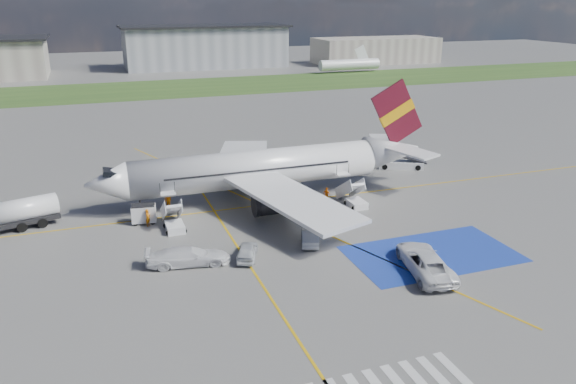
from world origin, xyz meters
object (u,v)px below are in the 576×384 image
at_px(belt_loader, 401,165).
at_px(van_white_a, 425,258).
at_px(van_white_b, 188,254).
at_px(airliner, 269,167).
at_px(car_silver_a, 247,251).
at_px(gpu_cart, 144,215).
at_px(fuel_tanker, 11,218).
at_px(car_silver_b, 310,236).

distance_m(belt_loader, van_white_a, 28.40).
relative_size(belt_loader, van_white_b, 1.20).
bearing_deg(belt_loader, airliner, -140.59).
height_order(airliner, car_silver_a, airliner).
xyz_separation_m(gpu_cart, van_white_a, (19.57, -17.63, 0.29)).
distance_m(belt_loader, car_silver_a, 31.30).
distance_m(fuel_tanker, car_silver_b, 27.48).
height_order(airliner, van_white_a, airliner).
bearing_deg(gpu_cart, belt_loader, 22.04).
xyz_separation_m(gpu_cart, car_silver_b, (13.11, -9.63, -0.16)).
xyz_separation_m(airliner, van_white_a, (6.13, -20.44, -2.26)).
bearing_deg(airliner, van_white_a, -73.29).
relative_size(fuel_tanker, gpu_cart, 3.52).
bearing_deg(van_white_b, van_white_a, -103.40).
height_order(fuel_tanker, belt_loader, fuel_tanker).
relative_size(gpu_cart, van_white_a, 0.40).
bearing_deg(car_silver_b, van_white_a, 148.63).
distance_m(fuel_tanker, gpu_cart, 11.86).
height_order(fuel_tanker, van_white_a, fuel_tanker).
relative_size(fuel_tanker, car_silver_a, 2.20).
bearing_deg(gpu_cart, airliner, 20.52).
relative_size(fuel_tanker, belt_loader, 1.42).
distance_m(gpu_cart, belt_loader, 33.32).
xyz_separation_m(airliner, car_silver_b, (-0.32, -12.44, -2.71)).
bearing_deg(van_white_b, belt_loader, -49.45).
xyz_separation_m(airliner, belt_loader, (18.98, 4.88, -2.95)).
bearing_deg(car_silver_a, car_silver_b, -147.28).
distance_m(airliner, car_silver_a, 15.20).
relative_size(belt_loader, car_silver_b, 1.46).
bearing_deg(gpu_cart, van_white_b, -68.49).
height_order(car_silver_b, van_white_a, van_white_a).
bearing_deg(gpu_cart, car_silver_a, -47.74).
bearing_deg(car_silver_a, airliner, -92.80).
bearing_deg(car_silver_b, car_silver_a, 30.31).
distance_m(car_silver_b, van_white_b, 10.80).
bearing_deg(belt_loader, car_silver_a, -118.91).
bearing_deg(belt_loader, fuel_tanker, -148.07).
distance_m(belt_loader, van_white_b, 35.04).
distance_m(car_silver_a, van_white_a, 14.22).
relative_size(car_silver_b, van_white_b, 0.83).
bearing_deg(airliner, van_white_b, -130.27).
distance_m(gpu_cart, van_white_b, 10.55).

